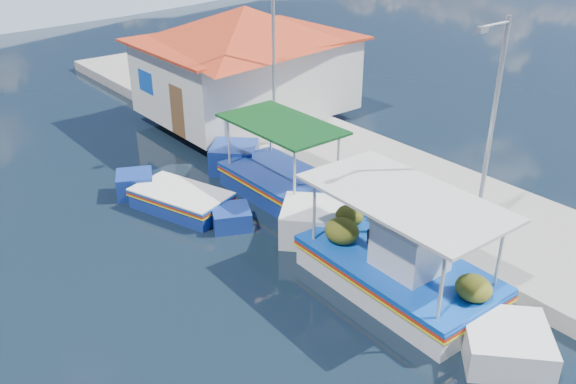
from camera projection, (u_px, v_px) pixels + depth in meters
ground at (419, 366)px, 12.89m from camera, size 160.00×160.00×0.00m
quay at (396, 185)px, 20.27m from camera, size 5.00×44.00×0.50m
bollards at (369, 200)px, 18.40m from camera, size 0.20×17.20×0.30m
main_caique at (395, 269)px, 15.19m from camera, size 2.76×8.99×2.96m
caique_green_canopy at (280, 183)px, 20.00m from camera, size 2.33×7.60×2.84m
caique_blue_hull at (181, 201)px, 19.16m from camera, size 2.80×5.30×0.99m
harbor_building at (246, 57)px, 25.60m from camera, size 10.49×10.49×4.40m
lamp_post_near at (490, 124)px, 15.10m from camera, size 1.21×0.14×6.00m
lamp_post_far at (272, 56)px, 21.38m from camera, size 1.21×0.14×6.00m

